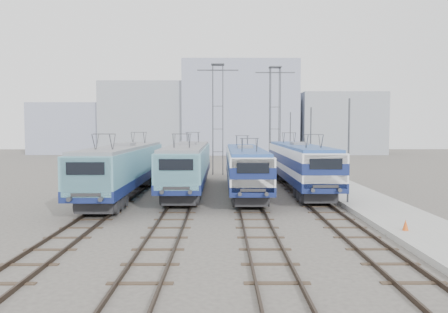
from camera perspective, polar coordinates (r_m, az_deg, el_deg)
ground at (r=26.48m, az=-1.23°, el=-7.37°), size 160.00×160.00×0.00m
platform at (r=35.71m, az=15.63°, el=-4.38°), size 4.00×70.00×0.30m
locomotive_far_left at (r=32.89m, az=-12.91°, el=-1.22°), size 2.95×18.65×3.51m
locomotive_center_left at (r=34.77m, az=-4.72°, el=-0.90°), size 2.93×18.53×3.49m
locomotive_center_right at (r=33.89m, az=2.78°, el=-1.14°), size 2.75×17.38×3.27m
locomotive_far_right at (r=35.98m, az=9.82°, el=-0.72°), size 2.90×18.37×3.45m
catenary_tower_west at (r=48.01m, az=-0.81°, el=5.57°), size 4.50×1.20×12.00m
catenary_tower_east at (r=50.38m, az=6.66°, el=5.46°), size 4.50×1.20×12.00m
mast_front at (r=29.20m, az=15.95°, el=0.45°), size 0.12×0.12×7.00m
mast_mid at (r=40.84m, az=11.25°, el=1.41°), size 0.12×0.12×7.00m
mast_rear at (r=52.65m, az=8.64°, el=1.94°), size 0.12×0.12×7.00m
safety_cone at (r=22.39m, az=22.62°, el=-8.26°), size 0.29×0.29×0.52m
building_west at (r=89.18m, az=-9.64°, el=4.89°), size 18.00×12.00×14.00m
building_center at (r=88.14m, az=2.04°, el=6.26°), size 22.00×14.00×18.00m
building_east at (r=91.09m, az=14.74°, el=4.17°), size 16.00×12.00×12.00m
building_far_west at (r=93.10m, az=-19.41°, el=3.45°), size 14.00×10.00×10.00m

